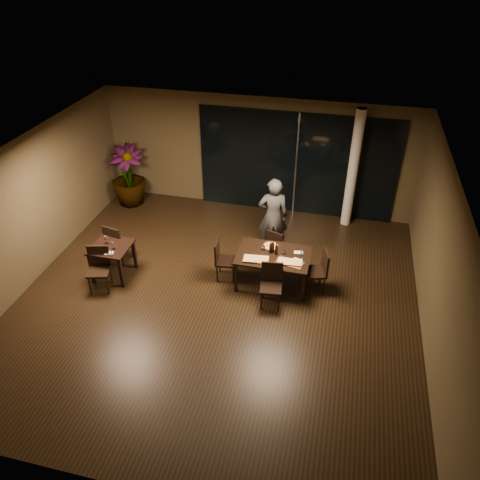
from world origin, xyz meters
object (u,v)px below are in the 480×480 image
object	(u,v)px
main_table	(273,258)
bottle_c	(273,246)
potted_plant	(128,176)
chair_side_far	(116,242)
chair_main_near	(271,282)
chair_side_near	(99,266)
chair_main_left	(222,258)
diner	(273,216)
chair_main_right	(319,269)
side_table	(112,251)
bottle_b	(276,249)
bottle_a	(271,247)
chair_main_far	(276,244)

from	to	relation	value
main_table	bottle_c	world-z (taller)	bottle_c
potted_plant	chair_side_far	bearing A→B (deg)	-71.43
chair_main_near	chair_side_near	size ratio (longest dim) A/B	0.96
chair_side_near	chair_main_left	bearing A→B (deg)	5.30
diner	chair_side_far	bearing A→B (deg)	7.66
chair_main_right	side_table	bearing A→B (deg)	-99.06
diner	bottle_c	distance (m)	1.15
bottle_c	chair_side_far	bearing A→B (deg)	-178.13
chair_main_near	bottle_b	size ratio (longest dim) A/B	3.34
bottle_a	bottle_b	distance (m)	0.13
side_table	potted_plant	xyz separation A→B (m)	(-1.00, 3.06, 0.19)
chair_side_far	bottle_a	size ratio (longest dim) A/B	3.56
chair_side_far	bottle_a	bearing A→B (deg)	-166.95
chair_side_far	diner	bearing A→B (deg)	-147.69
chair_side_far	bottle_c	world-z (taller)	bottle_c
chair_main_left	diner	size ratio (longest dim) A/B	0.50
diner	bottle_b	size ratio (longest dim) A/B	6.81
side_table	bottle_b	size ratio (longest dim) A/B	2.92
chair_main_right	chair_side_near	xyz separation A→B (m)	(-4.44, -0.95, 0.00)
chair_main_left	bottle_b	bearing A→B (deg)	-92.37
diner	bottle_c	xyz separation A→B (m)	(0.20, -1.13, -0.03)
chair_main_right	potted_plant	size ratio (longest dim) A/B	0.59
chair_side_near	bottle_c	bearing A→B (deg)	1.47
chair_side_near	bottle_b	size ratio (longest dim) A/B	3.49
diner	bottle_a	world-z (taller)	diner
chair_main_far	diner	world-z (taller)	diner
chair_side_near	bottle_a	distance (m)	3.57
chair_main_near	bottle_a	bearing A→B (deg)	96.32
diner	bottle_c	world-z (taller)	diner
chair_side_near	main_table	bearing A→B (deg)	0.08
chair_side_far	bottle_b	size ratio (longest dim) A/B	3.53
main_table	bottle_a	xyz separation A→B (m)	(-0.07, 0.05, 0.21)
chair_main_left	bottle_a	world-z (taller)	bottle_a
chair_main_far	chair_side_far	size ratio (longest dim) A/B	0.88
diner	potted_plant	bearing A→B (deg)	-30.94
side_table	diner	size ratio (longest dim) A/B	0.43
chair_main_near	bottle_c	world-z (taller)	bottle_c
chair_main_far	side_table	bearing A→B (deg)	41.01
bottle_c	chair_main_near	bearing A→B (deg)	-80.87
main_table	bottle_a	distance (m)	0.23
diner	side_table	bearing A→B (deg)	15.36
side_table	chair_main_right	distance (m)	4.38
chair_side_far	chair_side_near	size ratio (longest dim) A/B	1.01
bottle_a	bottle_c	size ratio (longest dim) A/B	0.92
chair_side_far	potted_plant	size ratio (longest dim) A/B	0.59
bottle_a	bottle_b	bearing A→B (deg)	-12.31
chair_main_right	chair_side_near	world-z (taller)	same
chair_main_left	chair_side_far	world-z (taller)	chair_side_far
main_table	bottle_c	distance (m)	0.24
side_table	bottle_a	xyz separation A→B (m)	(3.33, 0.55, 0.26)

